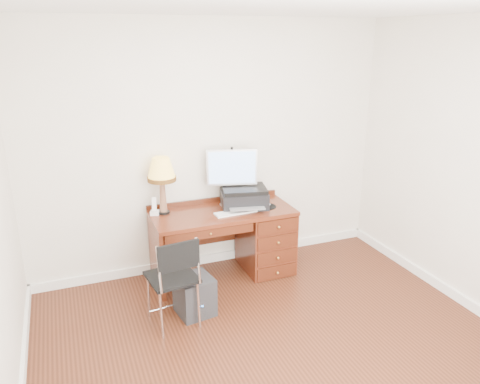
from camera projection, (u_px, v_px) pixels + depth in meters
name	position (u px, v px, depth m)	size (l,w,h in m)	color
ground	(279.00, 349.00, 3.94)	(4.00, 4.00, 0.00)	#37170C
room_shell	(250.00, 306.00, 4.48)	(4.00, 4.00, 4.00)	white
desk	(250.00, 236.00, 5.16)	(1.50, 0.67, 0.75)	#602514
monitor	(231.00, 170.00, 4.99)	(0.54, 0.24, 0.62)	silver
keyboard	(236.00, 212.00, 4.88)	(0.46, 0.13, 0.02)	white
mouse_pad	(266.00, 206.00, 5.05)	(0.22, 0.22, 0.04)	black
printer	(244.00, 197.00, 5.04)	(0.56, 0.48, 0.22)	black
leg_lamp	(162.00, 173.00, 4.73)	(0.29, 0.29, 0.60)	black
phone	(155.00, 209.00, 4.82)	(0.11, 0.11, 0.19)	white
pen_cup	(241.00, 198.00, 5.15)	(0.09, 0.09, 0.11)	black
chair	(173.00, 274.00, 4.09)	(0.46, 0.46, 0.88)	black
equipment_box	(195.00, 295.00, 4.40)	(0.32, 0.32, 0.37)	black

